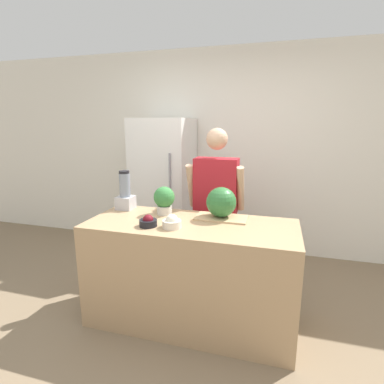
{
  "coord_description": "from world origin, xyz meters",
  "views": [
    {
      "loc": [
        0.65,
        -1.87,
        1.66
      ],
      "look_at": [
        0.0,
        0.39,
        1.13
      ],
      "focal_mm": 28.0,
      "sensor_mm": 36.0,
      "label": 1
    }
  ],
  "objects_px": {
    "potted_plant": "(164,199)",
    "blender": "(125,194)",
    "bowl_cherries": "(148,222)",
    "bowl_cream": "(172,222)",
    "watermelon": "(221,202)",
    "person": "(216,207)",
    "refrigerator": "(164,187)"
  },
  "relations": [
    {
      "from": "potted_plant",
      "to": "blender",
      "type": "bearing_deg",
      "value": 171.73
    },
    {
      "from": "bowl_cherries",
      "to": "bowl_cream",
      "type": "distance_m",
      "value": 0.19
    },
    {
      "from": "watermelon",
      "to": "potted_plant",
      "type": "distance_m",
      "value": 0.51
    },
    {
      "from": "person",
      "to": "bowl_cherries",
      "type": "relative_size",
      "value": 11.65
    },
    {
      "from": "bowl_cherries",
      "to": "potted_plant",
      "type": "bearing_deg",
      "value": 89.09
    },
    {
      "from": "bowl_cherries",
      "to": "blender",
      "type": "distance_m",
      "value": 0.58
    },
    {
      "from": "bowl_cream",
      "to": "potted_plant",
      "type": "bearing_deg",
      "value": 120.04
    },
    {
      "from": "refrigerator",
      "to": "watermelon",
      "type": "height_order",
      "value": "refrigerator"
    },
    {
      "from": "person",
      "to": "bowl_cherries",
      "type": "xyz_separation_m",
      "value": [
        -0.37,
        -0.85,
        0.09
      ]
    },
    {
      "from": "person",
      "to": "watermelon",
      "type": "height_order",
      "value": "person"
    },
    {
      "from": "bowl_cream",
      "to": "refrigerator",
      "type": "bearing_deg",
      "value": 113.43
    },
    {
      "from": "potted_plant",
      "to": "refrigerator",
      "type": "bearing_deg",
      "value": 111.4
    },
    {
      "from": "refrigerator",
      "to": "bowl_cream",
      "type": "bearing_deg",
      "value": -66.57
    },
    {
      "from": "bowl_cream",
      "to": "blender",
      "type": "bearing_deg",
      "value": 147.54
    },
    {
      "from": "refrigerator",
      "to": "bowl_cherries",
      "type": "bearing_deg",
      "value": -73.41
    },
    {
      "from": "watermelon",
      "to": "potted_plant",
      "type": "relative_size",
      "value": 1.02
    },
    {
      "from": "watermelon",
      "to": "bowl_cream",
      "type": "relative_size",
      "value": 1.73
    },
    {
      "from": "refrigerator",
      "to": "blender",
      "type": "height_order",
      "value": "refrigerator"
    },
    {
      "from": "bowl_cream",
      "to": "potted_plant",
      "type": "distance_m",
      "value": 0.38
    },
    {
      "from": "refrigerator",
      "to": "watermelon",
      "type": "distance_m",
      "value": 1.47
    },
    {
      "from": "watermelon",
      "to": "bowl_cherries",
      "type": "xyz_separation_m",
      "value": [
        -0.51,
        -0.36,
        -0.11
      ]
    },
    {
      "from": "refrigerator",
      "to": "blender",
      "type": "bearing_deg",
      "value": -88.46
    },
    {
      "from": "bowl_cream",
      "to": "watermelon",
      "type": "bearing_deg",
      "value": 47.07
    },
    {
      "from": "watermelon",
      "to": "blender",
      "type": "bearing_deg",
      "value": 177.6
    },
    {
      "from": "blender",
      "to": "potted_plant",
      "type": "distance_m",
      "value": 0.42
    },
    {
      "from": "watermelon",
      "to": "potted_plant",
      "type": "bearing_deg",
      "value": -177.55
    },
    {
      "from": "bowl_cream",
      "to": "blender",
      "type": "xyz_separation_m",
      "value": [
        -0.6,
        0.38,
        0.1
      ]
    },
    {
      "from": "refrigerator",
      "to": "potted_plant",
      "type": "relative_size",
      "value": 6.96
    },
    {
      "from": "bowl_cherries",
      "to": "potted_plant",
      "type": "xyz_separation_m",
      "value": [
        0.01,
        0.34,
        0.1
      ]
    },
    {
      "from": "refrigerator",
      "to": "bowl_cherries",
      "type": "height_order",
      "value": "refrigerator"
    },
    {
      "from": "refrigerator",
      "to": "potted_plant",
      "type": "bearing_deg",
      "value": -68.6
    },
    {
      "from": "person",
      "to": "bowl_cream",
      "type": "relative_size",
      "value": 11.1
    }
  ]
}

